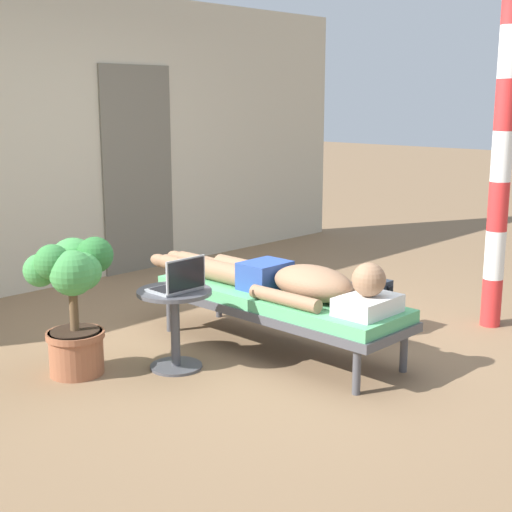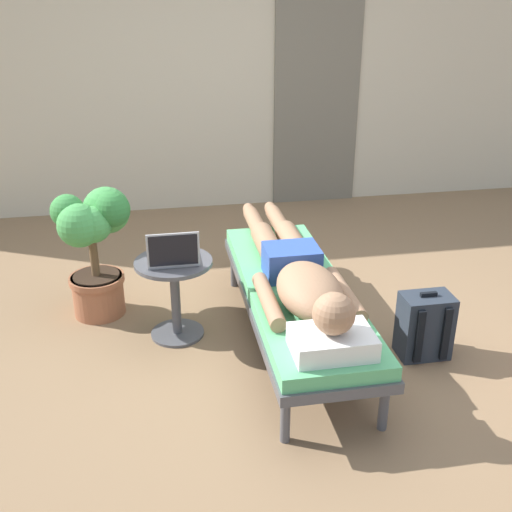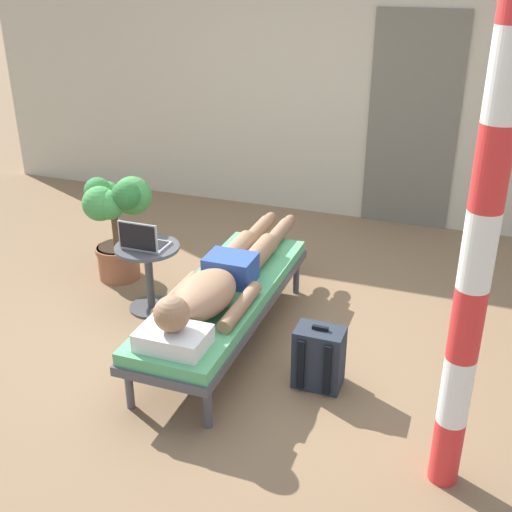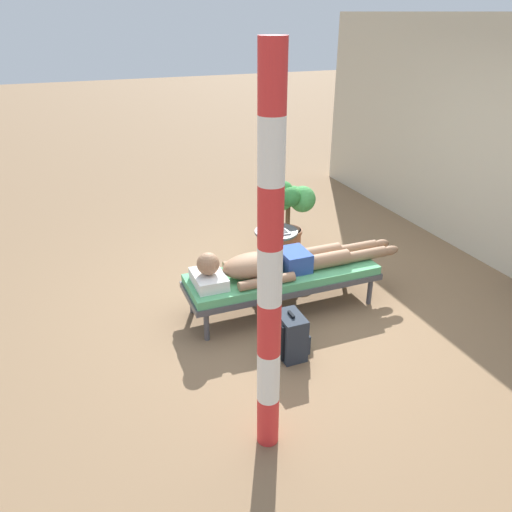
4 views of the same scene
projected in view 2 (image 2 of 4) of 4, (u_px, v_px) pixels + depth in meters
ground_plane at (290, 332)px, 4.01m from camera, size 40.00×40.00×0.00m
house_wall_back at (229, 65)px, 5.80m from camera, size 7.60×0.20×2.70m
house_door_panel at (317, 100)px, 5.97m from camera, size 0.84×0.03×2.04m
lounge_chair at (295, 295)px, 3.74m from camera, size 0.61×1.92×0.42m
person_reclining at (299, 275)px, 3.60m from camera, size 0.53×2.17×0.32m
side_table at (175, 285)px, 3.84m from camera, size 0.48×0.48×0.52m
laptop at (173, 255)px, 3.70m from camera, size 0.31×0.24×0.23m
backpack at (424, 326)px, 3.69m from camera, size 0.30×0.26×0.42m
potted_plant at (94, 238)px, 4.03m from camera, size 0.51×0.53×0.87m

